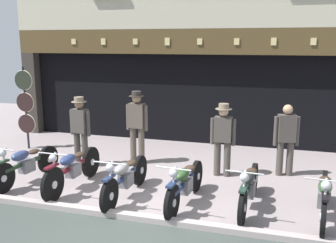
{
  "coord_description": "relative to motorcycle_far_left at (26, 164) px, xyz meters",
  "views": [
    {
      "loc": [
        2.12,
        -5.5,
        2.94
      ],
      "look_at": [
        -0.27,
        2.7,
        1.16
      ],
      "focal_mm": 40.81,
      "sensor_mm": 36.0,
      "label": 1
    }
  ],
  "objects": [
    {
      "name": "motorcycle_center_right",
      "position": [
        4.64,
        0.0,
        -0.0
      ],
      "size": [
        0.62,
        2.04,
        0.9
      ],
      "rotation": [
        0.0,
        0.0,
        3.08
      ],
      "color": "black",
      "rests_on": "ground"
    },
    {
      "name": "tyre_sign_pole",
      "position": [
        -1.63,
        2.3,
        0.88
      ],
      "size": [
        0.55,
        0.06,
        2.29
      ],
      "color": "#232328",
      "rests_on": "ground"
    },
    {
      "name": "shop_facade",
      "position": [
        2.93,
        5.92,
        1.37
      ],
      "size": [
        11.91,
        4.42,
        6.73
      ],
      "color": "black",
      "rests_on": "ground"
    },
    {
      "name": "salesman_left",
      "position": [
        0.59,
        1.32,
        0.52
      ],
      "size": [
        0.55,
        0.36,
        1.68
      ],
      "rotation": [
        0.0,
        0.0,
        2.99
      ],
      "color": "#47423D",
      "rests_on": "ground"
    },
    {
      "name": "motorcycle_center_left",
      "position": [
        2.34,
        -0.18,
        0.0
      ],
      "size": [
        0.62,
        2.05,
        0.9
      ],
      "rotation": [
        0.0,
        0.0,
        3.11
      ],
      "color": "black",
      "rests_on": "ground"
    },
    {
      "name": "motorcycle_far_left",
      "position": [
        0.0,
        0.0,
        0.0
      ],
      "size": [
        0.62,
        1.97,
        0.91
      ],
      "rotation": [
        0.0,
        0.0,
        3.03
      ],
      "color": "black",
      "rests_on": "ground"
    },
    {
      "name": "advert_board_far",
      "position": [
        6.36,
        4.33,
        1.3
      ],
      "size": [
        0.73,
        0.03,
        0.96
      ],
      "color": "silver"
    },
    {
      "name": "motorcycle_center",
      "position": [
        3.51,
        -0.17,
        0.0
      ],
      "size": [
        0.62,
        2.01,
        0.9
      ],
      "rotation": [
        0.0,
        0.0,
        3.06
      ],
      "color": "black",
      "rests_on": "ground"
    },
    {
      "name": "assistant_far_right",
      "position": [
        5.27,
        2.01,
        0.47
      ],
      "size": [
        0.55,
        0.3,
        1.61
      ],
      "rotation": [
        0.0,
        0.0,
        3.37
      ],
      "color": "#47423D",
      "rests_on": "ground"
    },
    {
      "name": "motorcycle_left",
      "position": [
        1.12,
        -0.02,
        0.02
      ],
      "size": [
        0.62,
        2.12,
        0.93
      ],
      "rotation": [
        0.0,
        0.0,
        3.12
      ],
      "color": "black",
      "rests_on": "ground"
    },
    {
      "name": "motorcycle_right",
      "position": [
        5.88,
        -0.11,
        0.01
      ],
      "size": [
        0.62,
        1.96,
        0.92
      ],
      "rotation": [
        0.0,
        0.0,
        3.04
      ],
      "color": "black",
      "rests_on": "ground"
    },
    {
      "name": "advert_board_near",
      "position": [
        5.36,
        4.33,
        1.32
      ],
      "size": [
        0.7,
        0.03,
        1.05
      ],
      "color": "silver"
    },
    {
      "name": "shopkeeper_center",
      "position": [
        1.79,
        1.93,
        0.59
      ],
      "size": [
        0.56,
        0.37,
        1.79
      ],
      "rotation": [
        0.0,
        0.0,
        3.09
      ],
      "color": "brown",
      "rests_on": "ground"
    },
    {
      "name": "salesman_right",
      "position": [
        3.93,
        1.59,
        0.49
      ],
      "size": [
        0.56,
        0.36,
        1.63
      ],
      "rotation": [
        0.0,
        0.0,
        3.14
      ],
      "color": "#47423D",
      "rests_on": "ground"
    }
  ]
}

